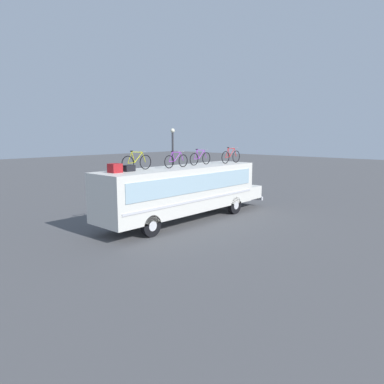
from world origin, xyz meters
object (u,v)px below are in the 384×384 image
at_px(luggage_bag_1, 115,168).
at_px(rooftop_bicycle_2, 176,161).
at_px(rooftop_bicycle_1, 137,162).
at_px(street_lamp, 173,160).
at_px(rooftop_bicycle_4, 231,156).
at_px(luggage_bag_2, 128,168).
at_px(bus, 184,189).
at_px(rooftop_bicycle_3, 200,158).

distance_m(luggage_bag_1, rooftop_bicycle_2, 3.68).
relative_size(rooftop_bicycle_1, rooftop_bicycle_2, 1.06).
bearing_deg(street_lamp, rooftop_bicycle_4, -83.46).
xyz_separation_m(luggage_bag_2, rooftop_bicycle_4, (7.29, -0.66, 0.26)).
relative_size(bus, luggage_bag_2, 21.94).
distance_m(luggage_bag_2, rooftop_bicycle_1, 0.66).
bearing_deg(rooftop_bicycle_1, rooftop_bicycle_3, -3.25).
bearing_deg(rooftop_bicycle_1, street_lamp, 31.31).
height_order(luggage_bag_2, rooftop_bicycle_1, rooftop_bicycle_1).
xyz_separation_m(rooftop_bicycle_2, street_lamp, (3.91, 4.22, -0.40)).
relative_size(rooftop_bicycle_3, street_lamp, 0.35).
distance_m(rooftop_bicycle_1, rooftop_bicycle_3, 4.44).
relative_size(luggage_bag_1, rooftop_bicycle_2, 0.30).
distance_m(bus, rooftop_bicycle_1, 3.41).
xyz_separation_m(luggage_bag_2, rooftop_bicycle_1, (0.60, 0.11, 0.26)).
bearing_deg(rooftop_bicycle_2, bus, 7.04).
bearing_deg(bus, luggage_bag_1, 176.90).
relative_size(bus, street_lamp, 2.28).
xyz_separation_m(rooftop_bicycle_1, rooftop_bicycle_4, (6.70, -0.77, 0.00)).
height_order(bus, rooftop_bicycle_3, rooftop_bicycle_3).
height_order(rooftop_bicycle_2, rooftop_bicycle_3, rooftop_bicycle_3).
distance_m(rooftop_bicycle_2, street_lamp, 5.77).
relative_size(rooftop_bicycle_4, street_lamp, 0.36).
distance_m(luggage_bag_2, street_lamp, 7.80).
xyz_separation_m(rooftop_bicycle_2, rooftop_bicycle_3, (2.17, 0.21, 0.01)).
xyz_separation_m(rooftop_bicycle_3, street_lamp, (1.74, 4.01, -0.41)).
xyz_separation_m(luggage_bag_2, street_lamp, (6.78, 3.86, -0.17)).
bearing_deg(bus, rooftop_bicycle_1, 172.76).
bearing_deg(luggage_bag_1, rooftop_bicycle_4, -4.44).
bearing_deg(street_lamp, bus, -127.89).
distance_m(bus, rooftop_bicycle_3, 2.21).
relative_size(bus, rooftop_bicycle_4, 6.35).
height_order(rooftop_bicycle_4, street_lamp, street_lamp).
bearing_deg(rooftop_bicycle_3, bus, -175.20).
bearing_deg(luggage_bag_1, luggage_bag_2, 2.50).
xyz_separation_m(rooftop_bicycle_3, rooftop_bicycle_4, (2.26, -0.52, 0.02)).
bearing_deg(bus, street_lamp, 52.11).
bearing_deg(rooftop_bicycle_1, rooftop_bicycle_2, -11.49).
bearing_deg(rooftop_bicycle_4, bus, 174.00).
relative_size(bus, luggage_bag_1, 22.35).
relative_size(luggage_bag_1, luggage_bag_2, 0.98).
xyz_separation_m(luggage_bag_1, luggage_bag_2, (0.79, 0.03, -0.06)).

